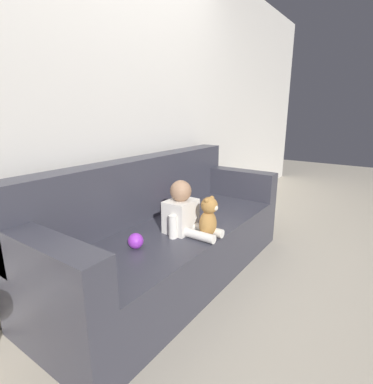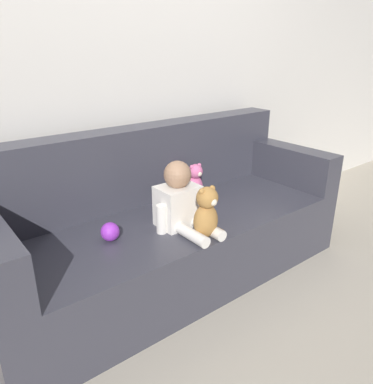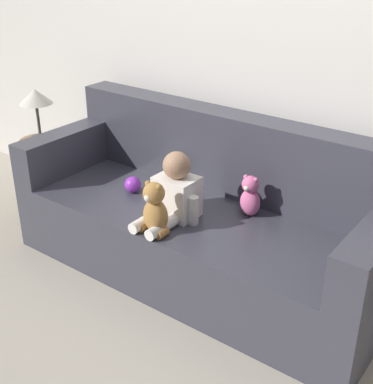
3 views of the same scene
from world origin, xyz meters
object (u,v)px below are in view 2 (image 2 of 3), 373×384
Objects in this scene: person_baby at (180,202)px; plush_toy_side at (195,182)px; toy_ball at (110,232)px; couch at (168,226)px; teddy_bear_brown at (206,214)px.

person_baby is 0.40m from plush_toy_side.
toy_ball is (-0.37, 0.09, -0.09)m from person_baby.
couch reaches higher than teddy_bear_brown.
plush_toy_side is (0.29, 0.43, -0.02)m from teddy_bear_brown.
couch is 9.16× the size of plush_toy_side.
couch is 22.21× the size of toy_ball.
person_baby is 1.38× the size of teddy_bear_brown.
toy_ball is (-0.40, 0.27, -0.08)m from teddy_bear_brown.
teddy_bear_brown is 1.20× the size of plush_toy_side.
couch is 7.66× the size of teddy_bear_brown.
couch reaches higher than person_baby.
plush_toy_side is at bearing 13.28° from couch.
toy_ball is (-0.43, -0.10, 0.14)m from couch.
plush_toy_side is 0.70m from toy_ball.
person_baby is at bearing -140.92° from plush_toy_side.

